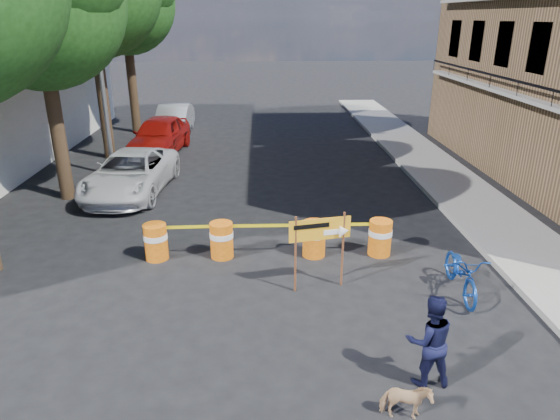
{
  "coord_description": "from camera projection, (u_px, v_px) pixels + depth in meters",
  "views": [
    {
      "loc": [
        -0.49,
        -8.64,
        5.55
      ],
      "look_at": [
        -0.04,
        2.27,
        1.3
      ],
      "focal_mm": 32.0,
      "sensor_mm": 36.0,
      "label": 1
    }
  ],
  "objects": [
    {
      "name": "ground",
      "position": [
        287.0,
        311.0,
        10.08
      ],
      "size": [
        120.0,
        120.0,
        0.0
      ],
      "primitive_type": "plane",
      "color": "black",
      "rests_on": "ground"
    },
    {
      "name": "sidewalk_east",
      "position": [
        471.0,
        201.0,
        15.87
      ],
      "size": [
        2.4,
        40.0,
        0.15
      ],
      "primitive_type": "cube",
      "color": "gray",
      "rests_on": "ground"
    },
    {
      "name": "tree_far",
      "position": [
        125.0,
        1.0,
        23.4
      ],
      "size": [
        5.04,
        4.8,
        8.84
      ],
      "color": "#332316",
      "rests_on": "ground"
    },
    {
      "name": "streetlamp",
      "position": [
        100.0,
        53.0,
        17.11
      ],
      "size": [
        1.25,
        0.18,
        8.0
      ],
      "color": "gray",
      "rests_on": "ground"
    },
    {
      "name": "barrel_far_left",
      "position": [
        156.0,
        241.0,
        12.07
      ],
      "size": [
        0.58,
        0.58,
        0.9
      ],
      "color": "#D5560C",
      "rests_on": "ground"
    },
    {
      "name": "barrel_mid_left",
      "position": [
        222.0,
        239.0,
        12.17
      ],
      "size": [
        0.58,
        0.58,
        0.9
      ],
      "color": "#D5560C",
      "rests_on": "ground"
    },
    {
      "name": "barrel_mid_right",
      "position": [
        314.0,
        238.0,
        12.24
      ],
      "size": [
        0.58,
        0.58,
        0.9
      ],
      "color": "#D5560C",
      "rests_on": "ground"
    },
    {
      "name": "barrel_far_right",
      "position": [
        380.0,
        237.0,
        12.3
      ],
      "size": [
        0.58,
        0.58,
        0.9
      ],
      "color": "#D5560C",
      "rests_on": "ground"
    },
    {
      "name": "detour_sign",
      "position": [
        327.0,
        234.0,
        10.5
      ],
      "size": [
        1.33,
        0.39,
        1.73
      ],
      "rotation": [
        0.0,
        0.0,
        0.21
      ],
      "color": "#592D19",
      "rests_on": "ground"
    },
    {
      "name": "pedestrian",
      "position": [
        429.0,
        341.0,
        7.84
      ],
      "size": [
        0.78,
        0.62,
        1.59
      ],
      "primitive_type": "imported",
      "rotation": [
        0.0,
        0.0,
        3.16
      ],
      "color": "black",
      "rests_on": "ground"
    },
    {
      "name": "bicycle",
      "position": [
        465.0,
        252.0,
        10.36
      ],
      "size": [
        0.74,
        1.06,
        1.95
      ],
      "primitive_type": "imported",
      "rotation": [
        0.0,
        0.0,
        -0.06
      ],
      "color": "#1340A0",
      "rests_on": "ground"
    },
    {
      "name": "dog",
      "position": [
        406.0,
        402.0,
        7.27
      ],
      "size": [
        0.75,
        0.4,
        0.61
      ],
      "primitive_type": "imported",
      "rotation": [
        0.0,
        0.0,
        1.47
      ],
      "color": "tan",
      "rests_on": "ground"
    },
    {
      "name": "suv_white",
      "position": [
        131.0,
        173.0,
        16.55
      ],
      "size": [
        2.71,
        5.12,
        1.37
      ],
      "primitive_type": "imported",
      "rotation": [
        0.0,
        0.0,
        -0.09
      ],
      "color": "silver",
      "rests_on": "ground"
    },
    {
      "name": "sedan_red",
      "position": [
        159.0,
        135.0,
        21.37
      ],
      "size": [
        2.37,
        4.83,
        1.58
      ],
      "primitive_type": "imported",
      "rotation": [
        0.0,
        0.0,
        -0.11
      ],
      "color": "maroon",
      "rests_on": "ground"
    },
    {
      "name": "sedan_silver",
      "position": [
        174.0,
        119.0,
        25.11
      ],
      "size": [
        1.55,
        4.35,
        1.43
      ],
      "primitive_type": "imported",
      "rotation": [
        0.0,
        0.0,
        -0.01
      ],
      "color": "#B3B4BA",
      "rests_on": "ground"
    }
  ]
}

